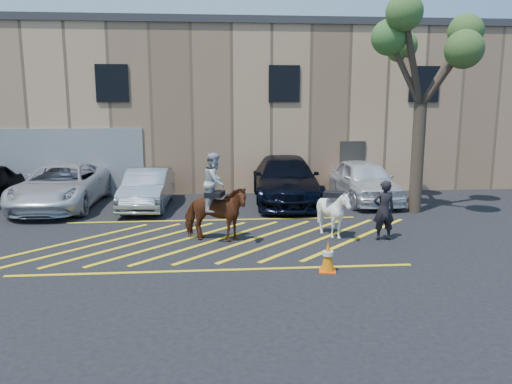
{
  "coord_description": "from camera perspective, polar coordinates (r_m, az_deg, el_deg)",
  "views": [
    {
      "loc": [
        0.03,
        -13.99,
        3.92
      ],
      "look_at": [
        1.25,
        0.2,
        1.3
      ],
      "focal_mm": 35.0,
      "sensor_mm": 36.0,
      "label": 1
    }
  ],
  "objects": [
    {
      "name": "car_blue_suv",
      "position": [
        19.49,
        3.39,
        1.4
      ],
      "size": [
        2.69,
        6.09,
        1.74
      ],
      "primitive_type": "imported",
      "rotation": [
        0.0,
        0.0,
        -0.04
      ],
      "color": "black",
      "rests_on": "ground"
    },
    {
      "name": "warehouse",
      "position": [
        25.99,
        -5.07,
        9.8
      ],
      "size": [
        32.42,
        10.2,
        7.3
      ],
      "color": "tan",
      "rests_on": "ground"
    },
    {
      "name": "mounted_bay",
      "position": [
        13.96,
        -4.71,
        -1.63
      ],
      "size": [
        2.06,
        1.35,
        2.51
      ],
      "color": "#5C2A16",
      "rests_on": "ground"
    },
    {
      "name": "car_white_pickup",
      "position": [
        19.82,
        -21.35,
        0.65
      ],
      "size": [
        2.77,
        5.81,
        1.6
      ],
      "primitive_type": "imported",
      "rotation": [
        0.0,
        0.0,
        -0.02
      ],
      "color": "silver",
      "rests_on": "ground"
    },
    {
      "name": "car_silver_sedan",
      "position": [
        18.86,
        -12.28,
        0.41
      ],
      "size": [
        1.7,
        4.42,
        1.44
      ],
      "primitive_type": "imported",
      "rotation": [
        0.0,
        0.0,
        -0.04
      ],
      "color": "gray",
      "rests_on": "ground"
    },
    {
      "name": "handler",
      "position": [
        14.58,
        14.4,
        -2.03
      ],
      "size": [
        0.63,
        0.41,
        1.72
      ],
      "primitive_type": "imported",
      "rotation": [
        0.0,
        0.0,
        3.14
      ],
      "color": "black",
      "rests_on": "ground"
    },
    {
      "name": "saddled_white",
      "position": [
        14.56,
        8.84,
        -2.37
      ],
      "size": [
        1.58,
        1.66,
        1.44
      ],
      "color": "white",
      "rests_on": "ground"
    },
    {
      "name": "traffic_cone",
      "position": [
        11.75,
        8.21,
        -7.3
      ],
      "size": [
        0.45,
        0.45,
        0.73
      ],
      "color": "#FF4C0A",
      "rests_on": "ground"
    },
    {
      "name": "car_white_suv",
      "position": [
        20.02,
        12.24,
        1.28
      ],
      "size": [
        2.03,
        4.84,
        1.64
      ],
      "primitive_type": "imported",
      "rotation": [
        0.0,
        0.0,
        0.02
      ],
      "color": "white",
      "rests_on": "ground"
    },
    {
      "name": "tree",
      "position": [
        18.38,
        18.6,
        15.43
      ],
      "size": [
        3.99,
        4.37,
        7.31
      ],
      "color": "#453729",
      "rests_on": "ground"
    },
    {
      "name": "ground",
      "position": [
        14.53,
        -4.85,
        -5.27
      ],
      "size": [
        90.0,
        90.0,
        0.0
      ],
      "primitive_type": "plane",
      "color": "black",
      "rests_on": "ground"
    },
    {
      "name": "hatching_zone",
      "position": [
        14.24,
        -4.85,
        -5.57
      ],
      "size": [
        12.6,
        5.12,
        0.01
      ],
      "color": "yellow",
      "rests_on": "ground"
    }
  ]
}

